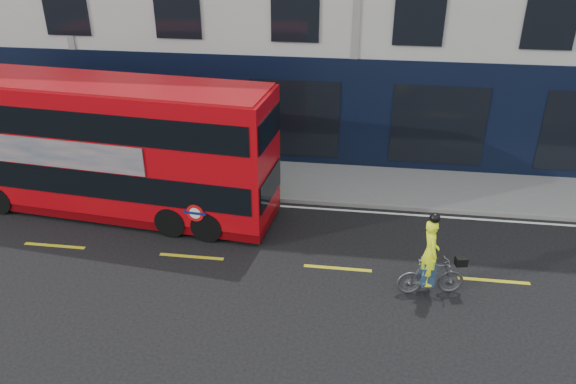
# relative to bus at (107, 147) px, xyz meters

# --- Properties ---
(ground) EXTENTS (120.00, 120.00, 0.00)m
(ground) POSITION_rel_bus_xyz_m (7.13, -3.79, -2.12)
(ground) COLOR black
(ground) RESTS_ON ground
(pavement) EXTENTS (60.00, 3.00, 0.12)m
(pavement) POSITION_rel_bus_xyz_m (7.13, 2.71, -2.06)
(pavement) COLOR gray
(pavement) RESTS_ON ground
(kerb) EXTENTS (60.00, 0.12, 0.13)m
(kerb) POSITION_rel_bus_xyz_m (7.13, 1.21, -2.05)
(kerb) COLOR slate
(kerb) RESTS_ON ground
(road_edge_line) EXTENTS (58.00, 0.10, 0.01)m
(road_edge_line) POSITION_rel_bus_xyz_m (7.13, 0.91, -2.11)
(road_edge_line) COLOR silver
(road_edge_line) RESTS_ON ground
(lane_dashes) EXTENTS (58.00, 0.12, 0.01)m
(lane_dashes) POSITION_rel_bus_xyz_m (7.13, -2.29, -2.11)
(lane_dashes) COLOR gold
(lane_dashes) RESTS_ON ground
(bus) EXTENTS (10.42, 3.33, 4.13)m
(bus) POSITION_rel_bus_xyz_m (0.00, 0.00, 0.00)
(bus) COLOR #B3070E
(bus) RESTS_ON ground
(cyclist) EXTENTS (1.72, 0.77, 2.27)m
(cyclist) POSITION_rel_bus_xyz_m (9.40, -3.04, -1.35)
(cyclist) COLOR #4C4F52
(cyclist) RESTS_ON ground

